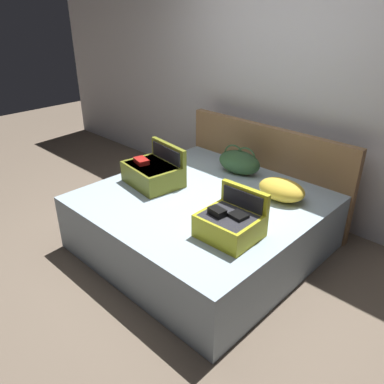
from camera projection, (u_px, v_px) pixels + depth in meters
ground_plane at (171, 265)px, 3.37m from camera, size 12.00×12.00×0.00m
back_wall at (288, 88)px, 3.85m from camera, size 8.00×0.10×2.60m
bed at (202, 222)px, 3.51m from camera, size 1.89×1.85×0.52m
headboard at (265, 170)px, 4.04m from camera, size 1.93×0.08×0.96m
hard_case_large at (154, 172)px, 3.59m from camera, size 0.57×0.47×0.36m
hard_case_medium at (230, 223)px, 2.79m from camera, size 0.42×0.39×0.34m
duffel_bag at (239, 162)px, 3.80m from camera, size 0.47×0.28×0.29m
pillow_near_headboard at (282, 190)px, 3.33m from camera, size 0.43×0.31×0.18m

